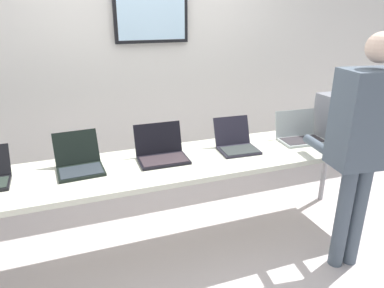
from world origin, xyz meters
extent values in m
cube|color=beige|center=(0.00, 0.00, -0.02)|extent=(8.00, 8.00, 0.04)
cube|color=silver|center=(0.00, 1.13, 1.22)|extent=(8.00, 0.06, 2.45)
cube|color=black|center=(0.02, 1.08, 1.83)|extent=(0.71, 0.05, 0.50)
cube|color=#B5D8F0|center=(0.02, 1.06, 1.83)|extent=(0.65, 0.02, 0.44)
cube|color=beige|center=(0.00, 0.00, 0.78)|extent=(3.36, 0.70, 0.04)
cylinder|color=gray|center=(1.58, -0.25, 0.38)|extent=(0.05, 0.05, 0.76)
cylinder|color=gray|center=(1.58, 0.25, 0.38)|extent=(0.05, 0.05, 0.76)
cube|color=slate|center=(1.46, 0.02, 0.99)|extent=(0.33, 0.33, 0.38)
cube|color=black|center=(1.46, -0.15, 0.99)|extent=(0.04, 0.01, 0.03)
cube|color=black|center=(-0.79, 0.03, 0.81)|extent=(0.33, 0.27, 0.02)
cube|color=#272F35|center=(-0.79, 0.02, 0.82)|extent=(0.30, 0.21, 0.00)
cube|color=black|center=(-0.80, 0.20, 0.93)|extent=(0.32, 0.13, 0.23)
cube|color=#31633A|center=(-0.80, 0.20, 0.93)|extent=(0.29, 0.11, 0.20)
cube|color=black|center=(-0.19, 0.02, 0.81)|extent=(0.38, 0.25, 0.02)
cube|color=#32282D|center=(-0.19, 0.01, 0.82)|extent=(0.35, 0.20, 0.00)
cube|color=black|center=(-0.18, 0.17, 0.94)|extent=(0.37, 0.08, 0.23)
cube|color=white|center=(-0.18, 0.18, 0.93)|extent=(0.35, 0.07, 0.21)
cube|color=#211F2A|center=(0.44, 0.00, 0.81)|extent=(0.32, 0.26, 0.02)
cube|color=#2E3332|center=(0.44, -0.02, 0.82)|extent=(0.29, 0.21, 0.00)
cube|color=#211F2A|center=(0.45, 0.16, 0.93)|extent=(0.31, 0.11, 0.22)
cube|color=white|center=(0.45, 0.16, 0.93)|extent=(0.28, 0.09, 0.20)
cube|color=#AEB6B4|center=(1.06, 0.01, 0.81)|extent=(0.40, 0.26, 0.02)
cube|color=#322E32|center=(1.06, 0.00, 0.82)|extent=(0.36, 0.21, 0.00)
cube|color=#AEB6B4|center=(1.07, 0.15, 0.93)|extent=(0.38, 0.08, 0.23)
cube|color=silver|center=(1.07, 0.15, 0.93)|extent=(0.35, 0.07, 0.20)
cylinder|color=#4B5663|center=(1.01, -0.62, 0.43)|extent=(0.12, 0.12, 0.85)
cylinder|color=#4B5663|center=(1.14, -0.64, 0.43)|extent=(0.12, 0.12, 0.85)
cube|color=#4B5663|center=(1.08, -0.63, 1.19)|extent=(0.47, 0.32, 0.67)
sphere|color=beige|center=(1.08, -0.63, 1.66)|extent=(0.20, 0.20, 0.20)
cylinder|color=#4B5663|center=(0.95, -0.32, 0.90)|extent=(0.11, 0.33, 0.07)
cylinder|color=#4B5663|center=(1.28, -0.36, 0.90)|extent=(0.11, 0.33, 0.07)
camera|label=1|loc=(-0.83, -2.36, 1.88)|focal=32.99mm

